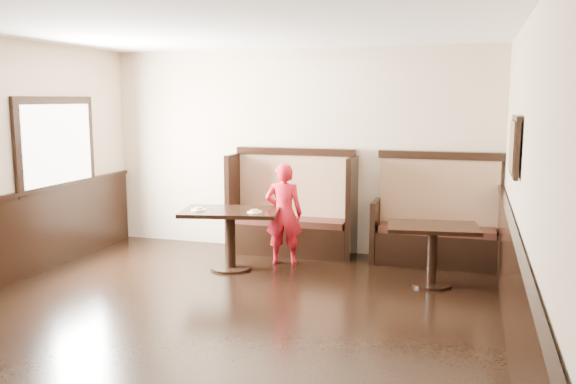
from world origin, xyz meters
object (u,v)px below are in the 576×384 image
at_px(table_main, 230,224).
at_px(table_neighbor, 432,240).
at_px(child, 284,214).
at_px(booth_neighbor, 437,227).
at_px(booth_main, 292,215).

height_order(table_main, table_neighbor, table_main).
bearing_deg(table_main, child, 26.45).
height_order(table_neighbor, child, child).
bearing_deg(table_neighbor, booth_neighbor, 82.65).
relative_size(table_main, table_neighbor, 1.21).
distance_m(booth_neighbor, table_neighbor, 0.98).
height_order(booth_neighbor, table_main, booth_neighbor).
relative_size(booth_main, child, 1.33).
bearing_deg(child, table_neighbor, 158.84).
xyz_separation_m(booth_main, table_neighbor, (1.95, -0.98, -0.00)).
bearing_deg(booth_main, table_main, -115.91).
xyz_separation_m(booth_main, child, (0.06, -0.59, 0.13)).
xyz_separation_m(table_main, child, (0.56, 0.44, 0.08)).
bearing_deg(booth_neighbor, booth_main, 179.95).
distance_m(booth_neighbor, table_main, 2.66).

